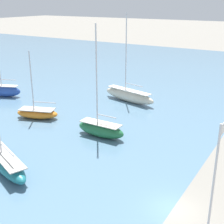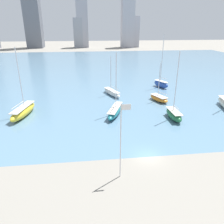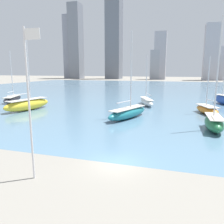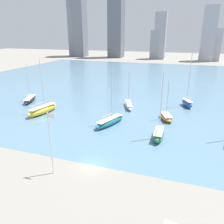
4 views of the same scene
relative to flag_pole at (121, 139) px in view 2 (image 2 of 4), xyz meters
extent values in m
plane|color=gray|center=(4.98, 4.04, -5.69)|extent=(500.00, 500.00, 0.00)
cube|color=slate|center=(4.98, 74.04, -5.69)|extent=(180.00, 140.00, 0.00)
cylinder|color=silver|center=(-0.06, 0.00, -0.48)|extent=(0.14, 0.14, 10.42)
cube|color=white|center=(0.56, 0.00, 4.23)|extent=(1.10, 0.03, 0.70)
cube|color=slate|center=(-45.79, 177.63, 29.94)|extent=(12.62, 13.35, 71.26)
cube|color=#8E939E|center=(-9.49, 175.87, 6.25)|extent=(7.55, 7.96, 23.87)
cube|color=#9E9EA8|center=(-5.63, 176.28, 13.39)|extent=(9.43, 8.60, 38.17)
cube|color=#A8A8B2|center=(32.26, 171.54, 14.99)|extent=(10.23, 10.65, 41.36)
cube|color=#A8A8B2|center=(38.90, 175.49, 6.89)|extent=(7.44, 10.70, 25.15)
ellipsoid|color=yellow|center=(-18.17, 22.93, -4.61)|extent=(4.50, 10.63, 2.16)
cube|color=#BCB7AD|center=(-18.17, 22.93, -3.58)|extent=(3.69, 8.71, 0.10)
cube|color=#2D2D33|center=(-18.17, 22.93, -5.20)|extent=(0.55, 1.86, 0.97)
cylinder|color=silver|center=(-18.00, 23.69, 2.75)|extent=(0.18, 0.18, 12.54)
cylinder|color=silver|center=(-18.54, 21.22, -2.43)|extent=(1.22, 4.96, 0.14)
ellipsoid|color=white|center=(3.06, 35.85, -4.94)|extent=(4.84, 8.92, 1.50)
cube|color=silver|center=(3.06, 35.85, -4.23)|extent=(3.97, 7.31, 0.10)
cube|color=#2D2D33|center=(3.06, 35.85, -5.35)|extent=(0.72, 1.55, 0.68)
cylinder|color=silver|center=(2.82, 36.47, 0.49)|extent=(0.18, 0.18, 9.35)
cylinder|color=silver|center=(3.61, 34.40, -3.08)|extent=(1.73, 4.21, 0.14)
ellipsoid|color=orange|center=(14.80, 29.28, -4.97)|extent=(4.58, 6.79, 1.44)
cube|color=#BCB7AD|center=(14.80, 29.28, -4.29)|extent=(3.76, 5.57, 0.10)
cube|color=#2D2D33|center=(14.80, 29.28, -5.36)|extent=(0.56, 1.12, 0.65)
cylinder|color=silver|center=(14.63, 29.72, 0.05)|extent=(0.18, 0.18, 8.59)
cylinder|color=silver|center=(15.25, 28.10, -3.14)|extent=(1.37, 3.29, 0.14)
ellipsoid|color=#1E757F|center=(2.07, 21.38, -4.83)|extent=(5.57, 10.09, 1.72)
cube|color=#BCB7AD|center=(2.07, 21.38, -4.02)|extent=(4.57, 8.28, 0.10)
cube|color=#2D2D33|center=(2.07, 21.38, -5.30)|extent=(0.80, 1.74, 0.77)
cylinder|color=silver|center=(2.34, 22.08, 1.96)|extent=(0.18, 0.18, 11.86)
cylinder|color=silver|center=(1.67, 20.31, -2.87)|extent=(1.49, 3.58, 0.14)
ellipsoid|color=#236B3D|center=(14.24, 17.52, -4.75)|extent=(2.19, 6.72, 1.88)
cube|color=beige|center=(14.24, 17.52, -3.85)|extent=(1.80, 5.51, 0.10)
cube|color=#2D2D33|center=(14.24, 17.52, -5.26)|extent=(0.17, 1.21, 0.85)
cylinder|color=silver|center=(14.23, 18.02, 2.35)|extent=(0.18, 0.18, 12.30)
cylinder|color=silver|center=(14.25, 16.62, -2.70)|extent=(0.18, 2.81, 0.14)
ellipsoid|color=#284CA8|center=(19.68, 42.25, -4.64)|extent=(4.06, 6.27, 2.09)
cube|color=silver|center=(19.68, 42.25, -3.65)|extent=(3.33, 5.14, 0.10)
cube|color=#2D2D33|center=(19.68, 42.25, -5.22)|extent=(0.59, 1.07, 0.94)
cylinder|color=silver|center=(19.49, 42.67, 3.50)|extent=(0.18, 0.18, 14.19)
cylinder|color=silver|center=(20.07, 41.36, -2.50)|extent=(1.29, 2.67, 0.14)
camera|label=1|loc=(-16.41, -3.20, 11.04)|focal=50.00mm
camera|label=2|loc=(-3.93, -23.64, 13.31)|focal=35.00mm
camera|label=3|loc=(9.53, -12.37, 1.99)|focal=35.00mm
camera|label=4|loc=(18.17, -24.97, 15.28)|focal=35.00mm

